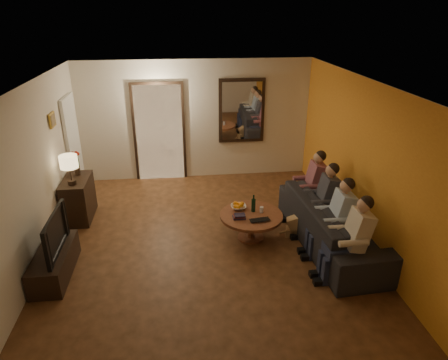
{
  "coord_description": "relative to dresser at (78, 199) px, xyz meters",
  "views": [
    {
      "loc": [
        -0.38,
        -5.48,
        3.6
      ],
      "look_at": [
        0.3,
        0.3,
        1.05
      ],
      "focal_mm": 32.0,
      "sensor_mm": 36.0,
      "label": 1
    }
  ],
  "objects": [
    {
      "name": "floor",
      "position": [
        2.25,
        -1.28,
        -0.38
      ],
      "size": [
        5.0,
        6.0,
        0.01
      ],
      "primitive_type": "cube",
      "color": "#3F2511",
      "rests_on": "ground"
    },
    {
      "name": "ceiling",
      "position": [
        2.25,
        -1.28,
        2.22
      ],
      "size": [
        5.0,
        6.0,
        0.01
      ],
      "primitive_type": "cube",
      "color": "white",
      "rests_on": "back_wall"
    },
    {
      "name": "back_wall",
      "position": [
        2.25,
        1.72,
        0.92
      ],
      "size": [
        5.0,
        0.02,
        2.6
      ],
      "primitive_type": "cube",
      "color": "beige",
      "rests_on": "floor"
    },
    {
      "name": "front_wall",
      "position": [
        2.25,
        -4.28,
        0.92
      ],
      "size": [
        5.0,
        0.02,
        2.6
      ],
      "primitive_type": "cube",
      "color": "beige",
      "rests_on": "floor"
    },
    {
      "name": "left_wall",
      "position": [
        -0.25,
        -1.28,
        0.92
      ],
      "size": [
        0.02,
        6.0,
        2.6
      ],
      "primitive_type": "cube",
      "color": "beige",
      "rests_on": "floor"
    },
    {
      "name": "right_wall",
      "position": [
        4.75,
        -1.28,
        0.92
      ],
      "size": [
        0.02,
        6.0,
        2.6
      ],
      "primitive_type": "cube",
      "color": "beige",
      "rests_on": "floor"
    },
    {
      "name": "orange_accent",
      "position": [
        4.74,
        -1.28,
        0.92
      ],
      "size": [
        0.01,
        6.0,
        2.6
      ],
      "primitive_type": "cube",
      "color": "orange",
      "rests_on": "right_wall"
    },
    {
      "name": "kitchen_doorway",
      "position": [
        1.45,
        1.7,
        0.67
      ],
      "size": [
        1.0,
        0.06,
        2.1
      ],
      "primitive_type": "cube",
      "color": "#FFE0A5",
      "rests_on": "floor"
    },
    {
      "name": "door_trim",
      "position": [
        1.45,
        1.69,
        0.67
      ],
      "size": [
        1.12,
        0.04,
        2.22
      ],
      "primitive_type": "cube",
      "color": "black",
      "rests_on": "floor"
    },
    {
      "name": "fridge_glimpse",
      "position": [
        1.7,
        1.71,
        0.52
      ],
      "size": [
        0.45,
        0.03,
        1.7
      ],
      "primitive_type": "cube",
      "color": "silver",
      "rests_on": "floor"
    },
    {
      "name": "mirror_frame",
      "position": [
        3.25,
        1.68,
        1.12
      ],
      "size": [
        1.0,
        0.05,
        1.4
      ],
      "primitive_type": "cube",
      "color": "black",
      "rests_on": "back_wall"
    },
    {
      "name": "mirror_glass",
      "position": [
        3.25,
        1.65,
        1.12
      ],
      "size": [
        0.86,
        0.02,
        1.26
      ],
      "primitive_type": "cube",
      "color": "white",
      "rests_on": "back_wall"
    },
    {
      "name": "white_door",
      "position": [
        -0.21,
        1.02,
        0.64
      ],
      "size": [
        0.06,
        0.85,
        2.04
      ],
      "primitive_type": "cube",
      "color": "white",
      "rests_on": "floor"
    },
    {
      "name": "framed_art",
      "position": [
        -0.22,
        0.02,
        1.47
      ],
      "size": [
        0.03,
        0.28,
        0.24
      ],
      "primitive_type": "cube",
      "color": "#B28C33",
      "rests_on": "left_wall"
    },
    {
      "name": "art_canvas",
      "position": [
        -0.21,
        0.02,
        1.47
      ],
      "size": [
        0.01,
        0.22,
        0.18
      ],
      "primitive_type": "cube",
      "color": "brown",
      "rests_on": "left_wall"
    },
    {
      "name": "dresser",
      "position": [
        0.0,
        0.0,
        0.0
      ],
      "size": [
        0.45,
        0.86,
        0.77
      ],
      "primitive_type": "cube",
      "color": "black",
      "rests_on": "floor"
    },
    {
      "name": "table_lamp",
      "position": [
        0.0,
        -0.22,
        0.65
      ],
      "size": [
        0.3,
        0.3,
        0.54
      ],
      "primitive_type": null,
      "color": "beige",
      "rests_on": "dresser"
    },
    {
      "name": "flower_vase",
      "position": [
        0.0,
        0.22,
        0.6
      ],
      "size": [
        0.14,
        0.14,
        0.44
      ],
      "primitive_type": null,
      "color": "red",
      "rests_on": "dresser"
    },
    {
      "name": "tv_stand",
      "position": [
        0.0,
        -1.72,
        -0.19
      ],
      "size": [
        0.45,
        1.18,
        0.39
      ],
      "primitive_type": "cube",
      "color": "black",
      "rests_on": "floor"
    },
    {
      "name": "tv",
      "position": [
        0.0,
        -1.72,
        0.3
      ],
      "size": [
        1.01,
        0.13,
        0.58
      ],
      "primitive_type": "imported",
      "rotation": [
        0.0,
        0.0,
        1.57
      ],
      "color": "black",
      "rests_on": "tv_stand"
    },
    {
      "name": "sofa",
      "position": [
        4.28,
        -1.4,
        -0.01
      ],
      "size": [
        2.65,
        1.17,
        0.76
      ],
      "primitive_type": "imported",
      "rotation": [
        0.0,
        0.0,
        1.63
      ],
      "color": "black",
      "rests_on": "floor"
    },
    {
      "name": "person_a",
      "position": [
        4.18,
        -2.3,
        0.22
      ],
      "size": [
        0.6,
        0.4,
        1.2
      ],
      "primitive_type": null,
      "color": "tan",
      "rests_on": "sofa"
    },
    {
      "name": "person_b",
      "position": [
        4.18,
        -1.7,
        0.22
      ],
      "size": [
        0.6,
        0.4,
        1.2
      ],
      "primitive_type": null,
      "color": "tan",
      "rests_on": "sofa"
    },
    {
      "name": "person_c",
      "position": [
        4.18,
        -1.1,
        0.22
      ],
      "size": [
        0.6,
        0.4,
        1.2
      ],
      "primitive_type": null,
      "color": "tan",
      "rests_on": "sofa"
    },
    {
      "name": "person_d",
      "position": [
        4.18,
        -0.5,
        0.22
      ],
      "size": [
        0.6,
        0.4,
        1.2
      ],
      "primitive_type": null,
      "color": "tan",
      "rests_on": "sofa"
    },
    {
      "name": "dog",
      "position": [
        3.84,
        -1.11,
        -0.1
      ],
      "size": [
        0.6,
        0.37,
        0.56
      ],
      "primitive_type": null,
      "rotation": [
        0.0,
        0.0,
        -0.26
      ],
      "color": "#987246",
      "rests_on": "floor"
    },
    {
      "name": "coffee_table",
      "position": [
        2.99,
        -1.07,
        -0.16
      ],
      "size": [
        1.32,
        1.32,
        0.45
      ],
      "primitive_type": "cylinder",
      "rotation": [
        0.0,
        0.0,
        -0.33
      ],
      "color": "brown",
      "rests_on": "floor"
    },
    {
      "name": "bowl",
      "position": [
        2.81,
        -0.85,
        0.1
      ],
      "size": [
        0.26,
        0.26,
        0.06
      ],
      "primitive_type": "imported",
      "color": "white",
      "rests_on": "coffee_table"
    },
    {
      "name": "oranges",
      "position": [
        2.81,
        -0.85,
        0.17
      ],
      "size": [
        0.2,
        0.2,
        0.08
      ],
      "primitive_type": null,
      "color": "orange",
      "rests_on": "bowl"
    },
    {
      "name": "wine_bottle",
      "position": [
        3.04,
        -0.97,
        0.22
      ],
      "size": [
        0.07,
        0.07,
        0.31
      ],
      "primitive_type": null,
      "color": "black",
      "rests_on": "coffee_table"
    },
    {
      "name": "wine_glass",
      "position": [
        3.17,
        -1.02,
        0.12
      ],
      "size": [
        0.06,
        0.06,
        0.1
      ],
      "primitive_type": "cylinder",
      "color": "silver",
      "rests_on": "coffee_table"
    },
    {
      "name": "book_stack",
      "position": [
        2.77,
        -1.17,
        0.1
      ],
      "size": [
        0.2,
        0.15,
        0.07
      ],
      "primitive_type": null,
      "color": "black",
      "rests_on": "coffee_table"
    },
    {
      "name": "laptop",
      "position": [
        3.09,
        -1.35,
        0.08
      ],
      "size": [
        0.35,
        0.25,
        0.03
      ],
      "primitive_type": "imported",
      "rotation": [
        0.0,
        0.0,
        0.13
      ],
      "color": "black",
      "rests_on": "coffee_table"
    }
  ]
}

